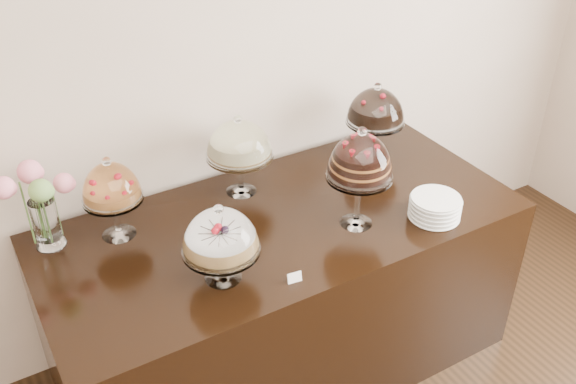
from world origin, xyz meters
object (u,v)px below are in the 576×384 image
cake_stand_dark_choco (376,109)px  cake_stand_fruit_tart (111,186)px  cake_stand_sugar_sponge (220,235)px  cake_stand_cheesecake (239,143)px  flower_vase (39,201)px  cake_stand_choco_layer (360,160)px  plate_stack (435,207)px  display_counter (283,294)px

cake_stand_dark_choco → cake_stand_fruit_tart: cake_stand_dark_choco is taller
cake_stand_sugar_sponge → cake_stand_cheesecake: 0.65m
cake_stand_cheesecake → flower_vase: 0.91m
cake_stand_choco_layer → cake_stand_cheesecake: cake_stand_choco_layer is taller
plate_stack → cake_stand_cheesecake: bearing=135.9°
cake_stand_sugar_sponge → cake_stand_cheesecake: bearing=56.7°
cake_stand_choco_layer → cake_stand_fruit_tart: (-0.95, 0.46, -0.08)m
cake_stand_cheesecake → cake_stand_fruit_tart: (-0.62, -0.04, -0.02)m
display_counter → cake_stand_dark_choco: 1.04m
display_counter → cake_stand_cheesecake: 0.78m
cake_stand_sugar_sponge → cake_stand_fruit_tart: cake_stand_fruit_tart is taller
cake_stand_choco_layer → cake_stand_dark_choco: cake_stand_choco_layer is taller
cake_stand_sugar_sponge → cake_stand_choco_layer: bearing=3.3°
cake_stand_sugar_sponge → cake_stand_dark_choco: bearing=23.9°
cake_stand_cheesecake → plate_stack: (0.66, -0.64, -0.21)m
flower_vase → plate_stack: bearing=-23.2°
display_counter → cake_stand_sugar_sponge: (-0.41, -0.23, 0.66)m
cake_stand_fruit_tart → display_counter: bearing=-21.9°
cake_stand_choco_layer → cake_stand_fruit_tart: size_ratio=1.24×
cake_stand_fruit_tart → plate_stack: cake_stand_fruit_tart is taller
plate_stack → flower_vase: bearing=156.8°
plate_stack → cake_stand_sugar_sponge: bearing=174.1°
cake_stand_choco_layer → cake_stand_cheesecake: bearing=123.5°
cake_stand_cheesecake → cake_stand_fruit_tart: size_ratio=1.04×
cake_stand_choco_layer → cake_stand_cheesecake: size_ratio=1.19×
flower_vase → cake_stand_cheesecake: bearing=-1.8°
display_counter → cake_stand_sugar_sponge: cake_stand_sugar_sponge is taller
display_counter → cake_stand_sugar_sponge: bearing=-150.9°
cake_stand_dark_choco → display_counter: bearing=-159.3°
cake_stand_dark_choco → plate_stack: bearing=-98.9°
cake_stand_dark_choco → plate_stack: cake_stand_dark_choco is taller
cake_stand_choco_layer → plate_stack: bearing=-23.3°
display_counter → plate_stack: (0.61, -0.33, 0.50)m
cake_stand_fruit_tart → cake_stand_dark_choco: bearing=-0.2°
display_counter → cake_stand_fruit_tart: 1.01m
cake_stand_choco_layer → plate_stack: (0.33, -0.14, -0.27)m
cake_stand_cheesecake → cake_stand_dark_choco: bearing=-3.5°
cake_stand_cheesecake → flower_vase: bearing=178.2°
cake_stand_choco_layer → cake_stand_dark_choco: 0.62m
cake_stand_fruit_tart → flower_vase: bearing=166.2°
display_counter → cake_stand_fruit_tart: size_ratio=5.61×
cake_stand_choco_layer → plate_stack: 0.46m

